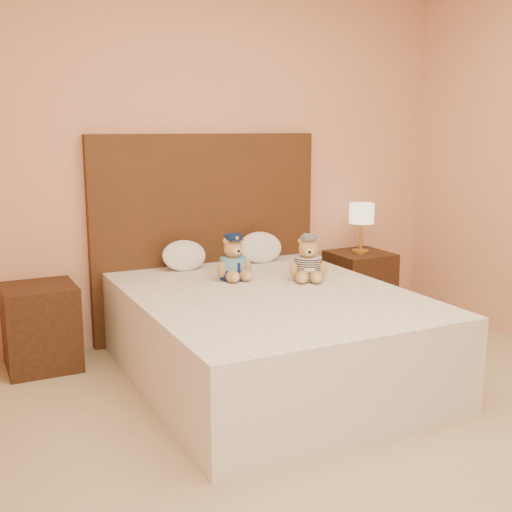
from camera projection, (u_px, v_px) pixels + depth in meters
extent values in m
cube|color=#C1AF8A|center=(387.00, 464.00, 3.00)|extent=(4.00, 4.50, 0.00)
cube|color=#E6A37D|center=(204.00, 154.00, 4.71)|extent=(4.00, 0.04, 2.70)
cube|color=white|center=(269.00, 354.00, 4.02)|extent=(1.60, 2.00, 0.30)
cube|color=white|center=(269.00, 312.00, 3.97)|extent=(1.60, 2.00, 0.25)
cube|color=#492616|center=(207.00, 236.00, 4.79)|extent=(1.75, 0.08, 1.50)
cube|color=#3A2412|center=(41.00, 327.00, 4.16)|extent=(0.45, 0.45, 0.55)
cube|color=#3A2412|center=(359.00, 285.00, 5.24)|extent=(0.45, 0.45, 0.55)
cylinder|color=gold|center=(360.00, 251.00, 5.19)|extent=(0.14, 0.14, 0.02)
cylinder|color=gold|center=(361.00, 235.00, 5.16)|extent=(0.02, 0.02, 0.26)
cylinder|color=#FBE8C4|center=(362.00, 213.00, 5.12)|extent=(0.20, 0.20, 0.16)
ellipsoid|color=white|center=(184.00, 254.00, 4.54)|extent=(0.32, 0.21, 0.23)
ellipsoid|color=white|center=(261.00, 246.00, 4.80)|extent=(0.35, 0.22, 0.25)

